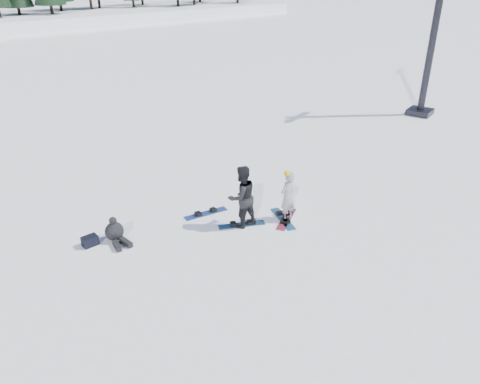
% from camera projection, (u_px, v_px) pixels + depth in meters
% --- Properties ---
extents(ground, '(420.00, 420.00, 0.00)m').
position_uv_depth(ground, '(302.00, 210.00, 15.83)').
color(ground, white).
rests_on(ground, ground).
extents(lift_tower, '(2.22, 1.49, 8.11)m').
position_uv_depth(lift_tower, '(430.00, 53.00, 24.16)').
color(lift_tower, black).
rests_on(lift_tower, ground).
extents(snowboarder_woman, '(0.68, 0.50, 1.84)m').
position_uv_depth(snowboarder_woman, '(288.00, 196.00, 14.89)').
color(snowboarder_woman, '#9A9A9F').
rests_on(snowboarder_woman, ground).
extents(snowboarder_man, '(1.04, 0.84, 2.04)m').
position_uv_depth(snowboarder_man, '(242.00, 197.00, 14.49)').
color(snowboarder_man, black).
rests_on(snowboarder_man, ground).
extents(seated_rider, '(0.58, 0.95, 0.80)m').
position_uv_depth(seated_rider, '(115.00, 232.00, 13.97)').
color(seated_rider, black).
rests_on(seated_rider, ground).
extents(gear_bag, '(0.46, 0.32, 0.30)m').
position_uv_depth(gear_bag, '(90.00, 241.00, 13.82)').
color(gear_bag, black).
rests_on(gear_bag, ground).
extents(snowboard_woman, '(1.43, 1.01, 0.03)m').
position_uv_depth(snowboard_woman, '(286.00, 219.00, 15.26)').
color(snowboard_woman, maroon).
rests_on(snowboard_woman, ground).
extents(snowboard_man, '(1.47, 0.90, 0.03)m').
position_uv_depth(snowboard_man, '(242.00, 225.00, 14.93)').
color(snowboard_man, navy).
rests_on(snowboard_man, ground).
extents(snowboard_loose_c, '(1.52, 0.50, 0.03)m').
position_uv_depth(snowboard_loose_c, '(206.00, 213.00, 15.60)').
color(snowboard_loose_c, '#1C3E9B').
rests_on(snowboard_loose_c, ground).
extents(snowboard_loose_a, '(0.78, 1.50, 0.03)m').
position_uv_depth(snowboard_loose_a, '(283.00, 219.00, 15.27)').
color(snowboard_loose_a, '#19658E').
rests_on(snowboard_loose_a, ground).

